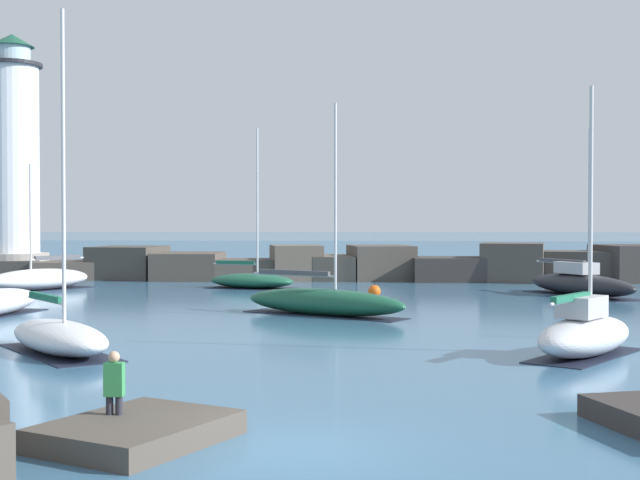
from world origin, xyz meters
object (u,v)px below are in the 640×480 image
Objects in this scene: sailboat_moored_3 at (585,333)px; mooring_buoy_orange_near at (374,291)px; lighthouse at (13,170)px; sailboat_moored_0 at (323,301)px; sailboat_moored_7 at (251,280)px; sailboat_moored_2 at (39,279)px; sailboat_moored_5 at (59,335)px; person_on_rocks at (114,390)px; sailboat_moored_1 at (581,283)px.

sailboat_moored_3 is 21.18m from mooring_buoy_orange_near.
lighthouse reaches higher than mooring_buoy_orange_near.
sailboat_moored_3 is at bearing -46.93° from lighthouse.
sailboat_moored_7 is (-5.31, 15.07, -0.11)m from sailboat_moored_0.
sailboat_moored_0 is 10.53× the size of mooring_buoy_orange_near.
sailboat_moored_3 is 0.85× the size of sailboat_moored_7.
sailboat_moored_2 is (-17.67, 12.91, 0.03)m from sailboat_moored_0.
sailboat_moored_0 is 21.89m from sailboat_moored_2.
mooring_buoy_orange_near is at bearing -28.96° from lighthouse.
sailboat_moored_5 is 11.60m from person_on_rocks.
lighthouse is 2.33× the size of sailboat_moored_2.
sailboat_moored_5 is 12.13× the size of mooring_buoy_orange_near.
lighthouse is 1.90× the size of sailboat_moored_0.
sailboat_moored_3 is (8.61, -11.08, 0.09)m from sailboat_moored_0.
sailboat_moored_3 is 15.66m from person_on_rocks.
sailboat_moored_5 reaches higher than sailboat_moored_0.
sailboat_moored_3 is 0.78× the size of sailboat_moored_5.
sailboat_moored_5 is (-16.11, -0.43, -0.15)m from sailboat_moored_3.
lighthouse reaches higher than sailboat_moored_1.
sailboat_moored_5 is (-20.93, -22.48, -0.13)m from sailboat_moored_1.
lighthouse reaches higher than sailboat_moored_3.
sailboat_moored_7 is (18.25, -8.27, -7.21)m from lighthouse.
mooring_buoy_orange_near is at bearing 81.28° from person_on_rocks.
sailboat_moored_0 is 1.01× the size of sailboat_moored_1.
sailboat_moored_0 is at bearing -103.41° from mooring_buoy_orange_near.
mooring_buoy_orange_near is at bearing -170.55° from sailboat_moored_1.
sailboat_moored_0 is 0.87× the size of sailboat_moored_5.
sailboat_moored_5 reaches higher than sailboat_moored_7.
lighthouse is at bearing 155.63° from sailboat_moored_7.
sailboat_moored_0 is 17.34m from sailboat_moored_1.
sailboat_moored_2 is 12.55m from sailboat_moored_7.
lighthouse is at bearing 161.51° from sailboat_moored_1.
person_on_rocks is (-2.60, -22.01, 0.31)m from sailboat_moored_0.
sailboat_moored_5 reaches higher than mooring_buoy_orange_near.
sailboat_moored_7 is at bearing 85.28° from sailboat_moored_5.
sailboat_moored_3 is 4.98× the size of person_on_rocks.
lighthouse is 33.92m from sailboat_moored_0.
sailboat_moored_7 is 37.18m from person_on_rocks.
lighthouse is at bearing 151.04° from mooring_buoy_orange_near.
sailboat_moored_5 is at bearing -115.15° from mooring_buoy_orange_near.
person_on_rocks is at bearing -96.74° from sailboat_moored_0.
sailboat_moored_3 reaches higher than mooring_buoy_orange_near.
sailboat_moored_1 is 0.86× the size of sailboat_moored_5.
sailboat_moored_1 is 36.67m from person_on_rocks.
sailboat_moored_0 is (23.56, -23.34, -7.10)m from lighthouse.
sailboat_moored_1 is at bearing 47.05° from sailboat_moored_5.
sailboat_moored_7 is at bearing 9.94° from sailboat_moored_2.
sailboat_moored_7 is at bearing 94.18° from person_on_rocks.
sailboat_moored_0 is at bearing -140.72° from sailboat_moored_1.
sailboat_moored_1 reaches higher than mooring_buoy_orange_near.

